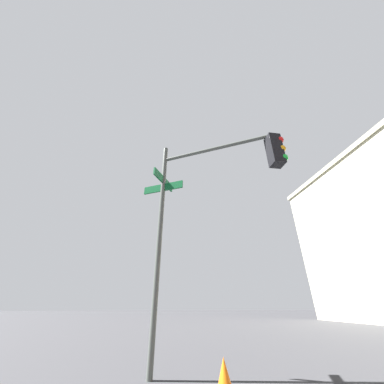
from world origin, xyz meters
name	(u,v)px	position (x,y,z in m)	size (l,w,h in m)	color
traffic_signal_near	(213,186)	(-6.37, -5.44, 3.67)	(1.98, 3.18, 5.15)	#474C47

